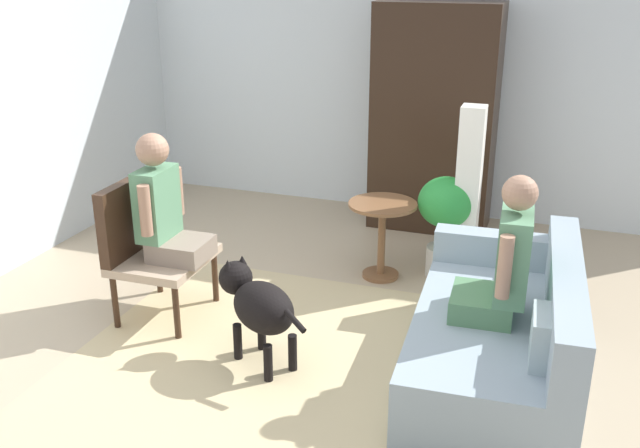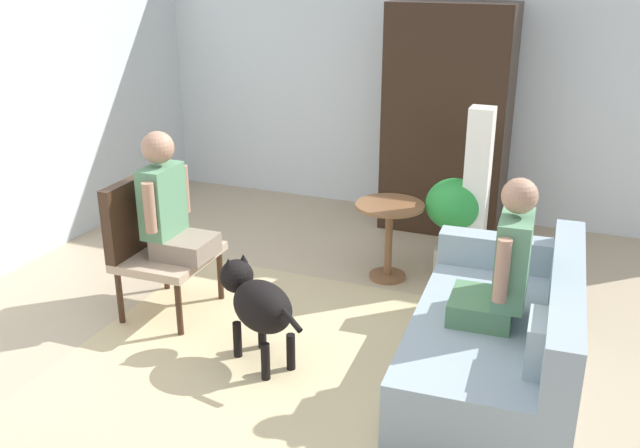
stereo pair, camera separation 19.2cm
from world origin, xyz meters
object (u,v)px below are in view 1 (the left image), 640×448
at_px(column_lamp, 467,196).
at_px(armoire_cabinet, 434,118).
at_px(armchair, 147,239).
at_px(round_end_table, 382,227).
at_px(dog, 258,304).
at_px(potted_plant, 445,213).
at_px(person_on_armchair, 164,208).
at_px(person_on_couch, 504,262).
at_px(couch, 503,334).

bearing_deg(column_lamp, armoire_cabinet, 113.54).
height_order(armchair, round_end_table, armchair).
relative_size(dog, potted_plant, 0.88).
bearing_deg(dog, armchair, 160.19).
relative_size(person_on_armchair, round_end_table, 1.40).
distance_m(person_on_armchair, column_lamp, 2.29).
height_order(round_end_table, column_lamp, column_lamp).
bearing_deg(round_end_table, person_on_armchair, -138.36).
xyz_separation_m(armchair, person_on_couch, (2.43, -0.03, 0.19)).
relative_size(person_on_armchair, potted_plant, 1.06).
xyz_separation_m(round_end_table, dog, (-0.40, -1.48, -0.02)).
height_order(round_end_table, potted_plant, potted_plant).
height_order(armchair, person_on_couch, person_on_couch).
relative_size(dog, column_lamp, 0.52).
height_order(couch, round_end_table, couch).
xyz_separation_m(armchair, armoire_cabinet, (1.55, 2.42, 0.46)).
distance_m(armchair, round_end_table, 1.81).
relative_size(armchair, person_on_couch, 1.11).
distance_m(person_on_couch, potted_plant, 1.47).
bearing_deg(armchair, column_lamp, 32.87).
height_order(couch, person_on_armchair, person_on_armchair).
relative_size(round_end_table, column_lamp, 0.45).
distance_m(person_on_armchair, armoire_cabinet, 2.80).
relative_size(person_on_couch, potted_plant, 1.08).
height_order(person_on_armchair, potted_plant, person_on_armchair).
bearing_deg(person_on_couch, potted_plant, 112.72).
distance_m(dog, column_lamp, 1.98).
bearing_deg(couch, potted_plant, 114.33).
xyz_separation_m(armchair, potted_plant, (1.87, 1.30, -0.03)).
bearing_deg(round_end_table, couch, -46.80).
bearing_deg(armoire_cabinet, dog, -100.94).
bearing_deg(person_on_couch, armoire_cabinet, 109.84).
height_order(couch, person_on_couch, person_on_couch).
bearing_deg(person_on_couch, column_lamp, 106.65).
relative_size(couch, person_on_armchair, 2.08).
xyz_separation_m(couch, column_lamp, (-0.43, 1.31, 0.42)).
bearing_deg(armoire_cabinet, couch, -69.29).
bearing_deg(round_end_table, armoire_cabinet, 84.11).
height_order(person_on_couch, round_end_table, person_on_couch).
height_order(dog, armoire_cabinet, armoire_cabinet).
bearing_deg(armchair, dog, -19.81).
bearing_deg(armoire_cabinet, round_end_table, -95.89).
height_order(column_lamp, armoire_cabinet, armoire_cabinet).
height_order(potted_plant, armoire_cabinet, armoire_cabinet).
relative_size(potted_plant, armoire_cabinet, 0.40).
distance_m(couch, potted_plant, 1.46).
xyz_separation_m(dog, potted_plant, (0.86, 1.67, 0.13)).
bearing_deg(person_on_armchair, potted_plant, 37.22).
distance_m(person_on_armchair, round_end_table, 1.72).
bearing_deg(round_end_table, potted_plant, 22.13).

